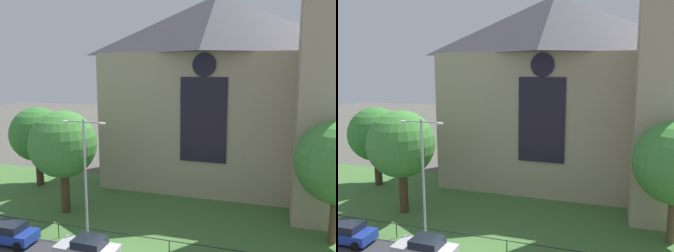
% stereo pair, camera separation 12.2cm
% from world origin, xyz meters
% --- Properties ---
extents(ground, '(160.00, 160.00, 0.00)m').
position_xyz_m(ground, '(0.00, 10.00, 0.00)').
color(ground, '#56544C').
extents(grass_verge, '(120.00, 20.00, 0.01)m').
position_xyz_m(grass_verge, '(0.00, 8.00, 0.00)').
color(grass_verge, '#477538').
rests_on(grass_verge, ground).
extents(church_building, '(23.20, 16.20, 26.00)m').
position_xyz_m(church_building, '(3.73, 18.90, 10.27)').
color(church_building, tan).
rests_on(church_building, ground).
extents(iron_railing, '(34.45, 0.07, 1.13)m').
position_xyz_m(iron_railing, '(2.95, 2.50, 0.98)').
color(iron_railing, black).
rests_on(iron_railing, ground).
extents(tree_left_far, '(5.73, 5.73, 8.49)m').
position_xyz_m(tree_left_far, '(-14.62, 12.38, 5.58)').
color(tree_left_far, '#423021').
rests_on(tree_left_far, ground).
extents(tree_left_near, '(5.77, 5.77, 9.00)m').
position_xyz_m(tree_left_near, '(-7.86, 6.90, 6.07)').
color(tree_left_near, '#4C3823').
rests_on(tree_left_near, ground).
extents(streetlamp_near, '(3.37, 0.26, 9.11)m').
position_xyz_m(streetlamp_near, '(-3.14, 2.40, 5.71)').
color(streetlamp_near, '#B2B2B7').
rests_on(streetlamp_near, ground).
extents(parked_car_blue, '(4.23, 2.08, 1.51)m').
position_xyz_m(parked_car_blue, '(-8.74, 0.89, 0.74)').
color(parked_car_blue, '#1E3899').
rests_on(parked_car_blue, ground).
extents(parked_car_silver, '(4.24, 2.10, 1.51)m').
position_xyz_m(parked_car_silver, '(-2.07, 0.54, 0.74)').
color(parked_car_silver, '#B7B7BC').
rests_on(parked_car_silver, ground).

